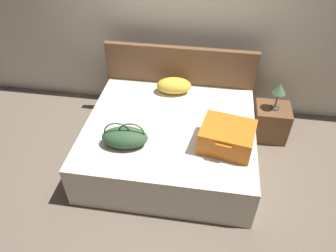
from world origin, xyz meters
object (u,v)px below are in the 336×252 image
Objects in this scene: hard_case_large at (227,137)px; nightstand at (271,122)px; bed at (170,142)px; table_lamp at (279,90)px; pillow_near_headboard at (174,86)px; duffel_bag at (125,137)px.

hard_case_large reaches higher than nightstand.
bed is 1.50m from table_lamp.
table_lamp is at bearing 0.00° from nightstand.
table_lamp is (1.32, -0.05, 0.10)m from pillow_near_headboard.
nightstand is at bearing 65.28° from hard_case_large.
bed is at bearing 42.33° from duffel_bag.
duffel_bag is 2.03m from nightstand.
bed is 5.41× the size of table_lamp.
pillow_near_headboard is (-0.05, 0.68, 0.38)m from bed.
bed is 3.18× the size of hard_case_large.
duffel_bag is 1.99m from table_lamp.
hard_case_large is 1.09m from duffel_bag.
bed is 0.69m from duffel_bag.
duffel_bag is (-0.43, -0.39, 0.38)m from bed.
table_lamp is at bearing 65.28° from hard_case_large.
hard_case_large is 1.17m from pillow_near_headboard.
duffel_bag reaches higher than table_lamp.
duffel_bag is 1.43× the size of table_lamp.
duffel_bag is at bearing -137.67° from bed.
bed is 0.78m from pillow_near_headboard.
hard_case_large is 1.08m from table_lamp.
nightstand is at bearing 31.05° from duffel_bag.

